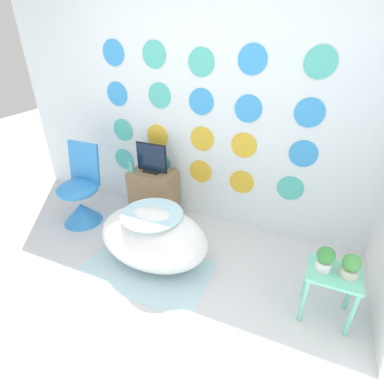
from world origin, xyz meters
name	(u,v)px	position (x,y,z in m)	size (l,w,h in m)	color
ground_plane	(115,327)	(0.00, 0.00, 0.00)	(12.00, 12.00, 0.00)	silver
wall_back_dotted	(201,104)	(0.00, 1.70, 1.30)	(4.56, 0.05, 2.60)	white
rug	(146,270)	(-0.09, 0.61, 0.00)	(1.17, 0.69, 0.01)	silver
bathtub	(154,238)	(-0.07, 0.75, 0.28)	(1.04, 0.67, 0.56)	white
chair	(80,199)	(-1.17, 1.03, 0.28)	(0.45, 0.45, 0.89)	#338CE0
tv_cabinet	(154,193)	(-0.50, 1.49, 0.27)	(0.51, 0.32, 0.55)	#8E704C
tv	(151,159)	(-0.50, 1.49, 0.70)	(0.36, 0.12, 0.33)	black
vase	(131,167)	(-0.71, 1.39, 0.61)	(0.07, 0.07, 0.14)	#51B2AD
side_table	(332,282)	(1.42, 0.74, 0.34)	(0.37, 0.30, 0.44)	#72D8B7
potted_plant_left	(325,258)	(1.34, 0.74, 0.54)	(0.13, 0.13, 0.19)	white
potted_plant_right	(351,266)	(1.51, 0.75, 0.53)	(0.13, 0.13, 0.18)	beige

